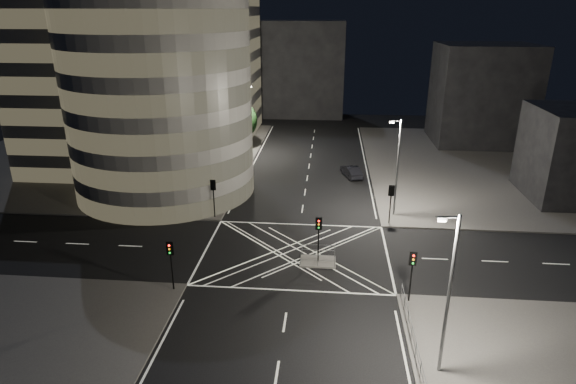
# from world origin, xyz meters

# --- Properties ---
(ground) EXTENTS (120.00, 120.00, 0.00)m
(ground) POSITION_xyz_m (0.00, 0.00, 0.00)
(ground) COLOR black
(ground) RESTS_ON ground
(sidewalk_far_left) EXTENTS (42.00, 42.00, 0.15)m
(sidewalk_far_left) POSITION_xyz_m (-29.00, 27.00, 0.07)
(sidewalk_far_left) COLOR #4F4C4A
(sidewalk_far_left) RESTS_ON ground
(sidewalk_far_right) EXTENTS (42.00, 42.00, 0.15)m
(sidewalk_far_right) POSITION_xyz_m (29.00, 27.00, 0.07)
(sidewalk_far_right) COLOR #4F4C4A
(sidewalk_far_right) RESTS_ON ground
(central_island) EXTENTS (3.00, 2.00, 0.15)m
(central_island) POSITION_xyz_m (2.00, -1.50, 0.07)
(central_island) COLOR slate
(central_island) RESTS_ON ground
(office_tower_curved) EXTENTS (30.00, 29.00, 27.20)m
(office_tower_curved) POSITION_xyz_m (-20.74, 18.74, 12.65)
(office_tower_curved) COLOR gray
(office_tower_curved) RESTS_ON sidewalk_far_left
(office_block_rear) EXTENTS (24.00, 16.00, 22.00)m
(office_block_rear) POSITION_xyz_m (-22.00, 42.00, 11.15)
(office_block_rear) COLOR gray
(office_block_rear) RESTS_ON sidewalk_far_left
(building_right_far) EXTENTS (14.00, 12.00, 15.00)m
(building_right_far) POSITION_xyz_m (26.00, 40.00, 7.65)
(building_right_far) COLOR black
(building_right_far) RESTS_ON sidewalk_far_right
(building_far_end) EXTENTS (18.00, 8.00, 18.00)m
(building_far_end) POSITION_xyz_m (-4.00, 58.00, 9.00)
(building_far_end) COLOR black
(building_far_end) RESTS_ON ground
(tree_a) EXTENTS (4.45, 4.45, 7.37)m
(tree_a) POSITION_xyz_m (-10.50, 9.00, 4.95)
(tree_a) COLOR black
(tree_a) RESTS_ON sidewalk_far_left
(tree_b) EXTENTS (4.59, 4.59, 7.62)m
(tree_b) POSITION_xyz_m (-10.50, 15.00, 5.12)
(tree_b) COLOR black
(tree_b) RESTS_ON sidewalk_far_left
(tree_c) EXTENTS (4.30, 4.30, 6.55)m
(tree_c) POSITION_xyz_m (-10.50, 21.00, 4.22)
(tree_c) COLOR black
(tree_c) RESTS_ON sidewalk_far_left
(tree_d) EXTENTS (4.67, 4.67, 7.52)m
(tree_d) POSITION_xyz_m (-10.50, 27.00, 4.98)
(tree_d) COLOR black
(tree_d) RESTS_ON sidewalk_far_left
(tree_e) EXTENTS (4.53, 4.53, 6.83)m
(tree_e) POSITION_xyz_m (-10.50, 33.00, 4.36)
(tree_e) COLOR black
(tree_e) RESTS_ON sidewalk_far_left
(traffic_signal_fl) EXTENTS (0.55, 0.22, 4.00)m
(traffic_signal_fl) POSITION_xyz_m (-8.80, 6.80, 2.91)
(traffic_signal_fl) COLOR black
(traffic_signal_fl) RESTS_ON sidewalk_far_left
(traffic_signal_nl) EXTENTS (0.55, 0.22, 4.00)m
(traffic_signal_nl) POSITION_xyz_m (-8.80, -6.80, 2.91)
(traffic_signal_nl) COLOR black
(traffic_signal_nl) RESTS_ON sidewalk_near_left
(traffic_signal_fr) EXTENTS (0.55, 0.22, 4.00)m
(traffic_signal_fr) POSITION_xyz_m (8.80, 6.80, 2.91)
(traffic_signal_fr) COLOR black
(traffic_signal_fr) RESTS_ON sidewalk_far_right
(traffic_signal_nr) EXTENTS (0.55, 0.22, 4.00)m
(traffic_signal_nr) POSITION_xyz_m (8.80, -6.80, 2.91)
(traffic_signal_nr) COLOR black
(traffic_signal_nr) RESTS_ON sidewalk_near_right
(traffic_signal_island) EXTENTS (0.55, 0.22, 4.00)m
(traffic_signal_island) POSITION_xyz_m (2.00, -1.50, 2.91)
(traffic_signal_island) COLOR black
(traffic_signal_island) RESTS_ON central_island
(street_lamp_left_near) EXTENTS (1.25, 0.25, 10.00)m
(street_lamp_left_near) POSITION_xyz_m (-9.44, 12.00, 5.54)
(street_lamp_left_near) COLOR slate
(street_lamp_left_near) RESTS_ON sidewalk_far_left
(street_lamp_left_far) EXTENTS (1.25, 0.25, 10.00)m
(street_lamp_left_far) POSITION_xyz_m (-9.44, 30.00, 5.54)
(street_lamp_left_far) COLOR slate
(street_lamp_left_far) RESTS_ON sidewalk_far_left
(street_lamp_right_far) EXTENTS (1.25, 0.25, 10.00)m
(street_lamp_right_far) POSITION_xyz_m (9.44, 9.00, 5.54)
(street_lamp_right_far) COLOR slate
(street_lamp_right_far) RESTS_ON sidewalk_far_right
(street_lamp_right_near) EXTENTS (1.25, 0.25, 10.00)m
(street_lamp_right_near) POSITION_xyz_m (9.44, -14.00, 5.54)
(street_lamp_right_near) COLOR slate
(street_lamp_right_near) RESTS_ON sidewalk_near_right
(railing_near_right) EXTENTS (0.06, 11.70, 1.10)m
(railing_near_right) POSITION_xyz_m (8.30, -12.15, 0.70)
(railing_near_right) COLOR slate
(railing_near_right) RESTS_ON sidewalk_near_right
(railing_island_south) EXTENTS (2.80, 0.06, 1.10)m
(railing_island_south) POSITION_xyz_m (2.00, -2.40, 0.70)
(railing_island_south) COLOR slate
(railing_island_south) RESTS_ON central_island
(railing_island_north) EXTENTS (2.80, 0.06, 1.10)m
(railing_island_north) POSITION_xyz_m (2.00, -0.60, 0.70)
(railing_island_north) COLOR slate
(railing_island_north) RESTS_ON central_island
(sedan) EXTENTS (2.86, 4.73, 1.47)m
(sedan) POSITION_xyz_m (5.55, 20.99, 0.74)
(sedan) COLOR black
(sedan) RESTS_ON ground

